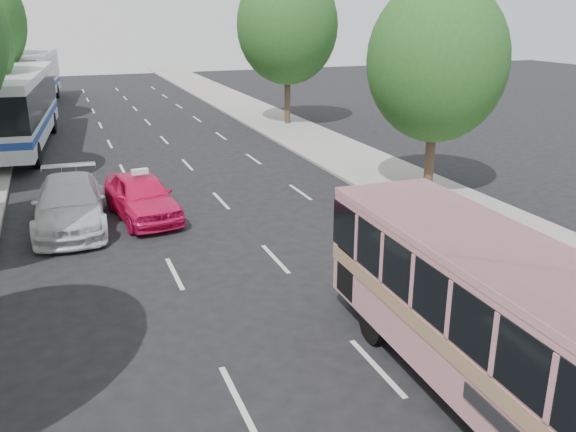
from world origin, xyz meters
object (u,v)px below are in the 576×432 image
pink_bus (505,315)px  pink_taxi (142,196)px  tour_coach_rear (31,75)px  white_pickup (70,204)px  tour_coach_front (15,103)px

pink_bus → pink_taxi: pink_bus is taller
tour_coach_rear → white_pickup: bearing=-80.6°
white_pickup → tour_coach_rear: bearing=95.7°
white_pickup → tour_coach_front: bearing=100.9°
pink_bus → white_pickup: bearing=119.0°
white_pickup → tour_coach_front: 13.68m
pink_bus → tour_coach_front: (-8.59, 26.31, 0.48)m
pink_taxi → tour_coach_rear: size_ratio=0.35×
tour_coach_rear → pink_bus: bearing=-72.4°
white_pickup → tour_coach_front: size_ratio=0.42×
pink_taxi → tour_coach_front: (-4.24, 13.36, 1.55)m
pink_bus → tour_coach_front: bearing=109.6°
pink_taxi → tour_coach_rear: (-3.77, 29.01, 1.49)m
white_pickup → tour_coach_rear: (-1.45, 29.11, 1.47)m
pink_bus → tour_coach_front: size_ratio=0.71×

